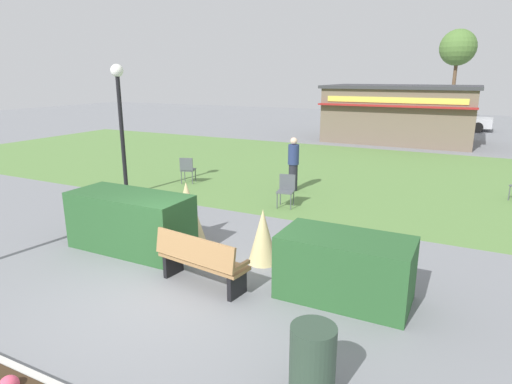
# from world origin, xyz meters

# --- Properties ---
(ground_plane) EXTENTS (80.00, 80.00, 0.00)m
(ground_plane) POSITION_xyz_m (0.00, 0.00, 0.00)
(ground_plane) COLOR slate
(lawn_patch) EXTENTS (36.00, 12.00, 0.01)m
(lawn_patch) POSITION_xyz_m (0.00, 10.38, 0.00)
(lawn_patch) COLOR #5B8442
(lawn_patch) RESTS_ON ground_plane
(park_bench) EXTENTS (1.76, 0.75, 0.95)m
(park_bench) POSITION_xyz_m (0.45, 0.40, 0.48)
(park_bench) COLOR #9E7547
(park_bench) RESTS_ON ground_plane
(hedge_left) EXTENTS (2.60, 1.10, 1.20)m
(hedge_left) POSITION_xyz_m (-1.79, 1.16, 0.60)
(hedge_left) COLOR #28562B
(hedge_left) RESTS_ON ground_plane
(hedge_right) EXTENTS (2.09, 1.10, 1.06)m
(hedge_right) POSITION_xyz_m (2.76, 1.12, 0.53)
(hedge_right) COLOR #28562B
(hedge_right) RESTS_ON ground_plane
(ornamental_grass_behind_left) EXTENTS (0.77, 0.77, 1.32)m
(ornamental_grass_behind_left) POSITION_xyz_m (-1.05, 2.13, 0.66)
(ornamental_grass_behind_left) COLOR #D1BC7F
(ornamental_grass_behind_left) RESTS_ON ground_plane
(ornamental_grass_behind_right) EXTENTS (0.58, 0.58, 1.09)m
(ornamental_grass_behind_right) POSITION_xyz_m (0.97, 1.77, 0.54)
(ornamental_grass_behind_right) COLOR #D1BC7F
(ornamental_grass_behind_right) RESTS_ON ground_plane
(lamppost_mid) EXTENTS (0.36, 0.36, 3.85)m
(lamppost_mid) POSITION_xyz_m (-4.91, 4.35, 2.44)
(lamppost_mid) COLOR black
(lamppost_mid) RESTS_ON ground_plane
(trash_bin) EXTENTS (0.52, 0.52, 0.89)m
(trash_bin) POSITION_xyz_m (3.06, -1.27, 0.45)
(trash_bin) COLOR #2D4233
(trash_bin) RESTS_ON ground_plane
(food_kiosk) EXTENTS (7.84, 5.29, 3.01)m
(food_kiosk) POSITION_xyz_m (0.60, 19.78, 1.52)
(food_kiosk) COLOR #6B5B4C
(food_kiosk) RESTS_ON ground_plane
(cafe_chair_west) EXTENTS (0.51, 0.51, 0.89)m
(cafe_chair_west) POSITION_xyz_m (-0.09, 5.44, 0.53)
(cafe_chair_west) COLOR #4C5156
(cafe_chair_west) RESTS_ON ground_plane
(cafe_chair_center) EXTENTS (0.56, 0.56, 0.89)m
(cafe_chair_center) POSITION_xyz_m (-4.09, 6.39, 0.53)
(cafe_chair_center) COLOR #4C5156
(cafe_chair_center) RESTS_ON ground_plane
(person_strolling) EXTENTS (0.34, 0.34, 1.69)m
(person_strolling) POSITION_xyz_m (-0.57, 7.10, 0.86)
(person_strolling) COLOR #23232D
(person_strolling) RESTS_ON ground_plane
(parked_car_west_slot) EXTENTS (4.31, 2.27, 1.20)m
(parked_car_west_slot) POSITION_xyz_m (-2.40, 26.70, 0.64)
(parked_car_west_slot) COLOR silver
(parked_car_west_slot) RESTS_ON ground_plane
(parked_car_center_slot) EXTENTS (4.26, 2.16, 1.20)m
(parked_car_center_slot) POSITION_xyz_m (3.19, 26.70, 0.64)
(parked_car_center_slot) COLOR #B7BABF
(parked_car_center_slot) RESTS_ON ground_plane
(tree_center_bg) EXTENTS (2.80, 2.80, 7.05)m
(tree_center_bg) POSITION_xyz_m (2.40, 33.99, 5.59)
(tree_center_bg) COLOR brown
(tree_center_bg) RESTS_ON ground_plane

